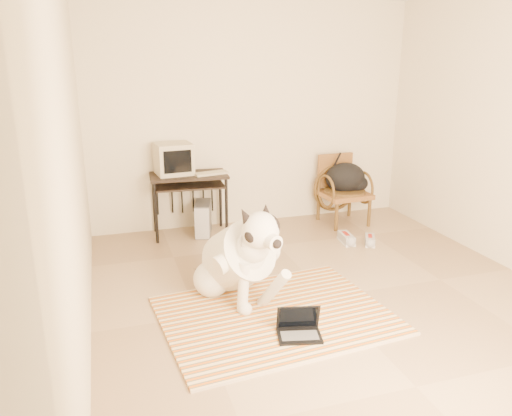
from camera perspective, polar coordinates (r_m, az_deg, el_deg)
name	(u,v)px	position (r m, az deg, el deg)	size (l,w,h in m)	color
floor	(328,297)	(4.52, 8.23, -10.00)	(4.50, 4.50, 0.00)	#9B815F
wall_back	(253,115)	(6.18, -0.33, 10.55)	(4.50, 4.50, 0.00)	beige
wall_left	(72,160)	(3.69, -20.25, 5.16)	(4.50, 4.50, 0.00)	beige
rug	(275,315)	(4.17, 2.22, -12.13)	(1.92, 1.54, 0.02)	#CF6112
dog	(239,259)	(4.27, -1.98, -5.88)	(0.72, 1.22, 0.96)	silver
laptop	(299,328)	(3.87, 4.92, -13.51)	(0.37, 0.30, 0.23)	black
computer_desk	(189,183)	(5.83, -7.66, 2.83)	(0.91, 0.55, 0.73)	black
crt_monitor	(174,159)	(5.82, -9.40, 5.58)	(0.43, 0.42, 0.36)	#B1A78B
desk_keyboard	(211,173)	(5.78, -5.18, 3.97)	(0.39, 0.14, 0.03)	#B1A78B
pc_tower	(203,219)	(5.95, -6.06, -1.20)	(0.28, 0.45, 0.39)	#535356
rattan_chair	(342,189)	(6.39, 9.82, 2.10)	(0.59, 0.58, 0.85)	brown
backpack	(347,179)	(6.38, 10.37, 3.32)	(0.54, 0.42, 0.38)	black
sneaker_left	(346,239)	(5.78, 10.28, -3.47)	(0.15, 0.31, 0.10)	silver
sneaker_right	(370,240)	(5.80, 12.89, -3.64)	(0.22, 0.28, 0.09)	silver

